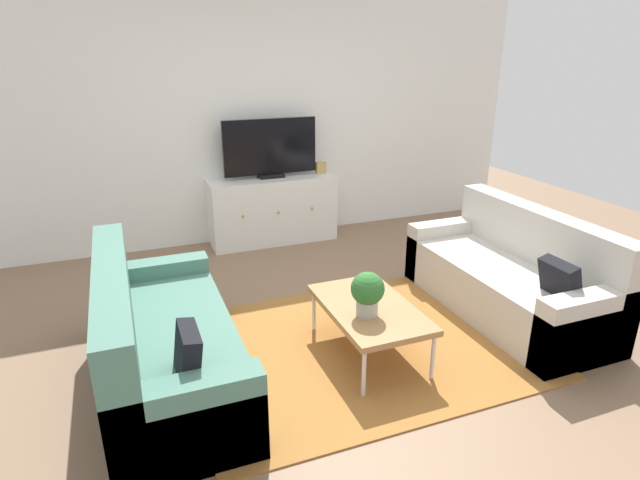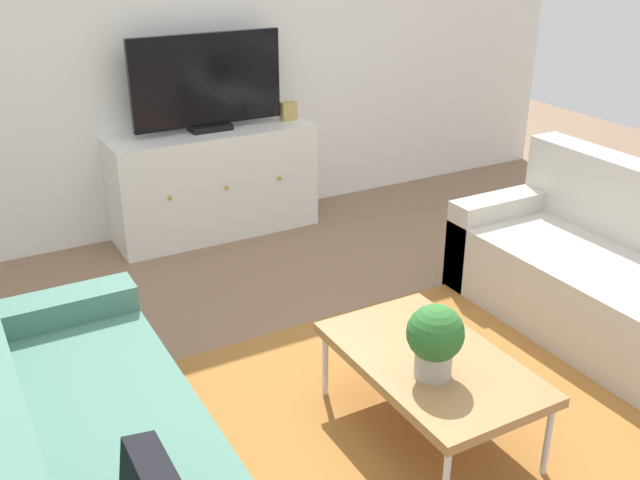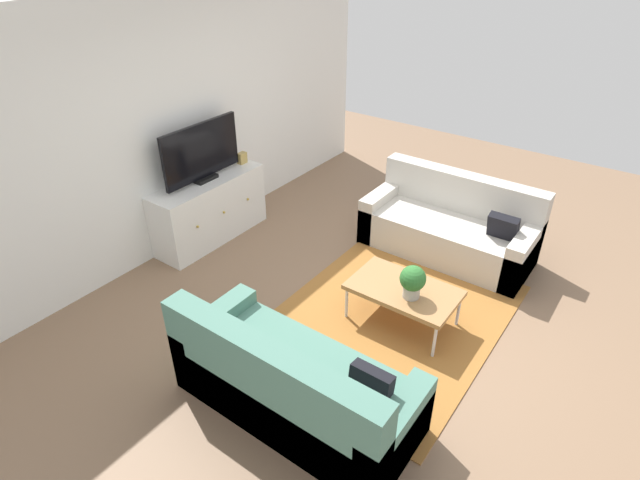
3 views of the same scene
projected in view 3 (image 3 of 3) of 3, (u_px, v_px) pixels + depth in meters
The scene contains 10 objects.
ground_plane at pixel (376, 311), 4.96m from camera, with size 10.00×10.00×0.00m, color #84664C.
wall_back at pixel (178, 124), 5.52m from camera, with size 6.40×0.12×2.70m, color white.
area_rug at pixel (389, 317), 4.88m from camera, with size 2.50×1.90×0.01m, color #9E662D.
couch_left_side at pixel (290, 388), 3.77m from camera, with size 0.80×1.84×0.86m.
couch_right_side at pixel (451, 228), 5.74m from camera, with size 0.80×1.84×0.86m.
coffee_table at pixel (404, 291), 4.65m from camera, with size 0.59×0.97×0.39m.
potted_plant at pixel (413, 281), 4.44m from camera, with size 0.23×0.23×0.31m.
tv_console at pixel (210, 209), 5.93m from camera, with size 1.41×0.47×0.74m.
flat_screen_tv at pixel (201, 153), 5.57m from camera, with size 1.04×0.16×0.64m.
mantel_clock at pixel (242, 158), 6.10m from camera, with size 0.11×0.07×0.13m, color tan.
Camera 3 is at (-3.43, -1.82, 3.20)m, focal length 28.87 mm.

